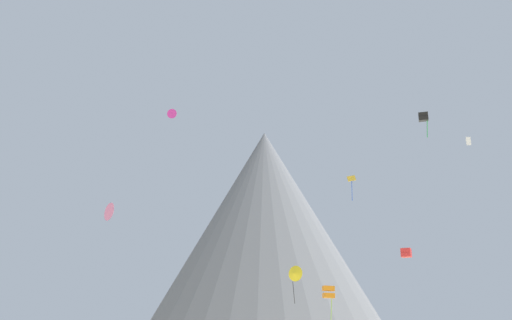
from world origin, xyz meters
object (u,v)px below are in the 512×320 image
object	(u,v)px
kite_red_low	(406,253)
kite_pink_mid	(110,212)
kite_yellow_low	(295,274)
kite_magenta_high	(172,114)
rock_massif	(268,236)
kite_black_mid	(423,117)
kite_orange_low	(329,292)
kite_gold_mid	(352,182)
kite_white_high	(468,141)

from	to	relation	value
kite_red_low	kite_pink_mid	distance (m)	35.77
kite_yellow_low	kite_magenta_high	size ratio (longest dim) A/B	4.68
rock_massif	kite_black_mid	bearing A→B (deg)	-70.86
kite_orange_low	kite_magenta_high	size ratio (longest dim) A/B	4.39
kite_black_mid	kite_gold_mid	distance (m)	12.57
kite_orange_low	kite_magenta_high	distance (m)	29.72
kite_black_mid	kite_gold_mid	size ratio (longest dim) A/B	0.89
kite_orange_low	kite_black_mid	xyz separation A→B (m)	(11.19, -13.50, 17.64)
kite_gold_mid	kite_white_high	bearing A→B (deg)	-115.31
kite_red_low	kite_yellow_low	bearing A→B (deg)	145.00
kite_black_mid	kite_white_high	bearing A→B (deg)	-108.70
kite_yellow_low	kite_gold_mid	distance (m)	23.44
rock_massif	kite_white_high	distance (m)	72.78
kite_white_high	kite_black_mid	size ratio (longest dim) A/B	0.46
kite_pink_mid	kite_gold_mid	world-z (taller)	kite_gold_mid
kite_red_low	kite_orange_low	size ratio (longest dim) A/B	0.26
kite_orange_low	kite_gold_mid	world-z (taller)	kite_gold_mid
kite_magenta_high	kite_black_mid	world-z (taller)	kite_magenta_high
kite_red_low	kite_pink_mid	size ratio (longest dim) A/B	0.62
kite_yellow_low	rock_massif	bearing A→B (deg)	126.85
rock_massif	kite_gold_mid	distance (m)	74.91
rock_massif	kite_pink_mid	distance (m)	78.04
kite_white_high	kite_orange_low	world-z (taller)	kite_white_high
kite_red_low	kite_yellow_low	world-z (taller)	kite_red_low
rock_massif	kite_yellow_low	distance (m)	55.48
kite_red_low	kite_magenta_high	distance (m)	32.96
kite_white_high	kite_pink_mid	distance (m)	49.30
kite_pink_mid	kite_yellow_low	world-z (taller)	kite_pink_mid
kite_red_low	kite_black_mid	distance (m)	16.63
kite_white_high	kite_black_mid	bearing A→B (deg)	-113.75
kite_white_high	kite_orange_low	bearing A→B (deg)	-164.41
kite_pink_mid	rock_massif	bearing A→B (deg)	-60.34
kite_white_high	kite_yellow_low	bearing A→B (deg)	161.03
rock_massif	kite_pink_mid	size ratio (longest dim) A/B	29.69
kite_white_high	kite_orange_low	size ratio (longest dim) A/B	0.25
kite_white_high	kite_orange_low	xyz separation A→B (m)	(-20.20, -4.64, -20.63)
rock_massif	kite_red_low	bearing A→B (deg)	-69.70
kite_magenta_high	kite_white_high	bearing A→B (deg)	-162.13
kite_red_low	kite_black_mid	xyz separation A→B (m)	(1.78, -9.78, 13.33)
kite_yellow_low	kite_magenta_high	xyz separation A→B (m)	(-12.70, -25.20, 17.58)
kite_black_mid	kite_gold_mid	bearing A→B (deg)	-40.96
kite_magenta_high	kite_black_mid	bearing A→B (deg)	170.41
kite_orange_low	kite_gold_mid	xyz separation A→B (m)	(3.47, -4.72, 13.01)
kite_pink_mid	kite_orange_low	world-z (taller)	kite_pink_mid
kite_white_high	kite_black_mid	distance (m)	20.47
kite_red_low	kite_white_high	bearing A→B (deg)	54.05
kite_white_high	kite_red_low	bearing A→B (deg)	-139.58
kite_orange_low	kite_black_mid	world-z (taller)	kite_black_mid
kite_pink_mid	kite_black_mid	distance (m)	37.84
kite_red_low	rock_massif	bearing A→B (deg)	126.58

